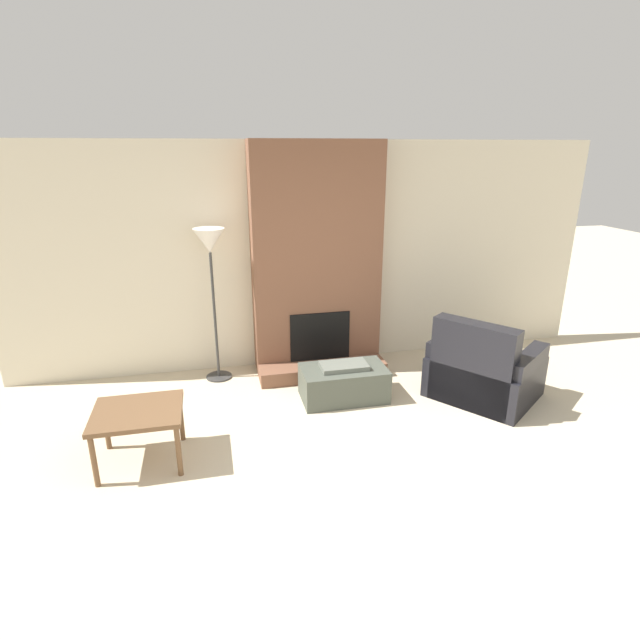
# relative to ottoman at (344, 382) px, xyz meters

# --- Properties ---
(ground_plane) EXTENTS (24.00, 24.00, 0.00)m
(ground_plane) POSITION_rel_ottoman_xyz_m (-0.10, -1.97, -0.18)
(ground_plane) COLOR beige
(wall_back) EXTENTS (7.01, 0.06, 2.60)m
(wall_back) POSITION_rel_ottoman_xyz_m (-0.10, 1.11, 1.12)
(wall_back) COLOR beige
(wall_back) RESTS_ON ground_plane
(fireplace) EXTENTS (1.45, 0.69, 2.60)m
(fireplace) POSITION_rel_ottoman_xyz_m (-0.10, 0.87, 1.06)
(fireplace) COLOR brown
(fireplace) RESTS_ON ground_plane
(ottoman) EXTENTS (0.88, 0.50, 0.40)m
(ottoman) POSITION_rel_ottoman_xyz_m (0.00, 0.00, 0.00)
(ottoman) COLOR #474C42
(ottoman) RESTS_ON ground_plane
(armchair) EXTENTS (1.32, 1.34, 0.91)m
(armchair) POSITION_rel_ottoman_xyz_m (1.41, -0.30, 0.10)
(armchair) COLOR black
(armchair) RESTS_ON ground_plane
(side_table) EXTENTS (0.71, 0.61, 0.48)m
(side_table) POSITION_rel_ottoman_xyz_m (-1.95, -0.71, 0.24)
(side_table) COLOR brown
(side_table) RESTS_ON ground_plane
(floor_lamp_left) EXTENTS (0.33, 0.33, 1.71)m
(floor_lamp_left) POSITION_rel_ottoman_xyz_m (-1.27, 0.81, 1.29)
(floor_lamp_left) COLOR #333333
(floor_lamp_left) RESTS_ON ground_plane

